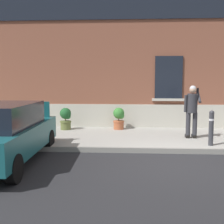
{
  "coord_description": "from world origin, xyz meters",
  "views": [
    {
      "loc": [
        -1.29,
        -7.01,
        2.03
      ],
      "look_at": [
        -1.82,
        1.6,
        1.1
      ],
      "focal_mm": 45.33,
      "sensor_mm": 36.0,
      "label": 1
    }
  ],
  "objects_px": {
    "planter_cream": "(13,118)",
    "person_on_phone": "(192,108)",
    "hatchback_car_teal": "(2,132)",
    "planter_olive": "(66,118)",
    "bollard_near_person": "(211,127)",
    "planter_terracotta": "(119,118)"
  },
  "relations": [
    {
      "from": "hatchback_car_teal",
      "to": "bollard_near_person",
      "type": "bearing_deg",
      "value": 16.67
    },
    {
      "from": "person_on_phone",
      "to": "planter_olive",
      "type": "height_order",
      "value": "person_on_phone"
    },
    {
      "from": "bollard_near_person",
      "to": "planter_olive",
      "type": "distance_m",
      "value": 5.51
    },
    {
      "from": "person_on_phone",
      "to": "bollard_near_person",
      "type": "bearing_deg",
      "value": -71.78
    },
    {
      "from": "hatchback_car_teal",
      "to": "planter_cream",
      "type": "xyz_separation_m",
      "value": [
        -1.44,
        4.11,
        -0.18
      ]
    },
    {
      "from": "hatchback_car_teal",
      "to": "person_on_phone",
      "type": "distance_m",
      "value": 5.9
    },
    {
      "from": "planter_cream",
      "to": "bollard_near_person",
      "type": "bearing_deg",
      "value": -19.37
    },
    {
      "from": "bollard_near_person",
      "to": "hatchback_car_teal",
      "type": "bearing_deg",
      "value": -163.33
    },
    {
      "from": "planter_olive",
      "to": "planter_terracotta",
      "type": "distance_m",
      "value": 2.1
    },
    {
      "from": "hatchback_car_teal",
      "to": "planter_terracotta",
      "type": "xyz_separation_m",
      "value": [
        2.73,
        4.37,
        -0.18
      ]
    },
    {
      "from": "planter_cream",
      "to": "person_on_phone",
      "type": "bearing_deg",
      "value": -11.64
    },
    {
      "from": "hatchback_car_teal",
      "to": "bollard_near_person",
      "type": "distance_m",
      "value": 5.78
    },
    {
      "from": "hatchback_car_teal",
      "to": "person_on_phone",
      "type": "bearing_deg",
      "value": 27.79
    },
    {
      "from": "bollard_near_person",
      "to": "planter_olive",
      "type": "xyz_separation_m",
      "value": [
        -4.9,
        2.51,
        -0.11
      ]
    },
    {
      "from": "bollard_near_person",
      "to": "planter_olive",
      "type": "relative_size",
      "value": 1.22
    },
    {
      "from": "person_on_phone",
      "to": "planter_terracotta",
      "type": "relative_size",
      "value": 2.04
    },
    {
      "from": "hatchback_car_teal",
      "to": "planter_olive",
      "type": "xyz_separation_m",
      "value": [
        0.64,
        4.17,
        -0.18
      ]
    },
    {
      "from": "person_on_phone",
      "to": "planter_terracotta",
      "type": "bearing_deg",
      "value": 147.91
    },
    {
      "from": "planter_cream",
      "to": "planter_terracotta",
      "type": "relative_size",
      "value": 1.0
    },
    {
      "from": "planter_cream",
      "to": "planter_olive",
      "type": "relative_size",
      "value": 1.0
    },
    {
      "from": "hatchback_car_teal",
      "to": "planter_cream",
      "type": "bearing_deg",
      "value": 109.34
    },
    {
      "from": "hatchback_car_teal",
      "to": "planter_olive",
      "type": "relative_size",
      "value": 4.79
    }
  ]
}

